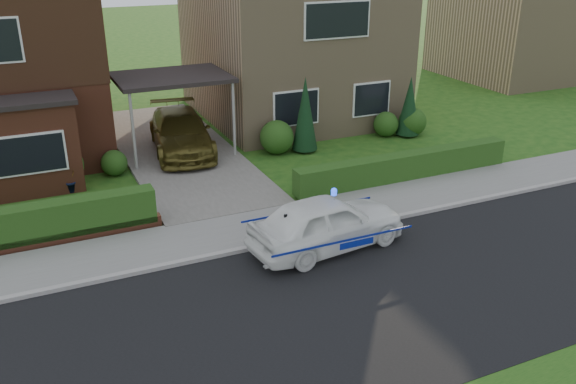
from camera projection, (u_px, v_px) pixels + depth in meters
ground at (316, 312)px, 12.54m from camera, size 120.00×120.00×0.00m
road at (316, 312)px, 12.54m from camera, size 60.00×6.00×0.02m
kerb at (261, 246)px, 15.07m from camera, size 60.00×0.16×0.12m
sidewalk at (245, 229)px, 15.95m from camera, size 60.00×2.00×0.10m
driveway at (177, 150)px, 21.73m from camera, size 3.80×12.00×0.12m
house_right at (290, 27)px, 25.05m from camera, size 7.50×8.06×7.25m
carport_link at (172, 79)px, 20.68m from camera, size 3.80×3.00×2.77m
dwarf_wall at (3, 249)px, 14.70m from camera, size 7.70×0.25×0.36m
hedge_left at (4, 252)px, 14.90m from camera, size 7.50×0.55×0.90m
hedge_right at (403, 181)px, 19.23m from camera, size 7.50×0.55×0.80m
shrub_left_mid at (62, 166)px, 18.55m from camera, size 1.32×1.32×1.32m
shrub_left_near at (114, 163)px, 19.51m from camera, size 0.84×0.84×0.84m
shrub_right_near at (277, 137)px, 21.40m from camera, size 1.20×1.20×1.20m
shrub_right_mid at (386, 124)px, 23.29m from camera, size 0.96×0.96×0.96m
shrub_right_far at (412, 122)px, 23.39m from camera, size 1.08×1.08×1.08m
conifer_a at (305, 116)px, 21.34m from camera, size 0.90×0.90×2.60m
conifer_b at (409, 108)px, 23.10m from camera, size 0.90×0.90×2.20m
neighbour_right at (515, 27)px, 32.56m from camera, size 6.50×7.00×5.20m
police_car at (327, 223)px, 14.85m from camera, size 3.67×4.15×1.52m
driveway_car at (181, 132)px, 21.26m from camera, size 2.56×4.97×1.38m
potted_plant_b at (71, 180)px, 18.24m from camera, size 0.54×0.53×0.76m
potted_plant_c at (134, 206)px, 16.45m from camera, size 0.49×0.49×0.83m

